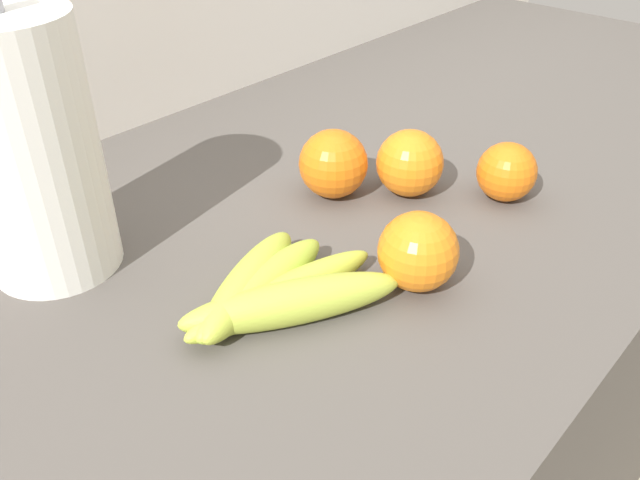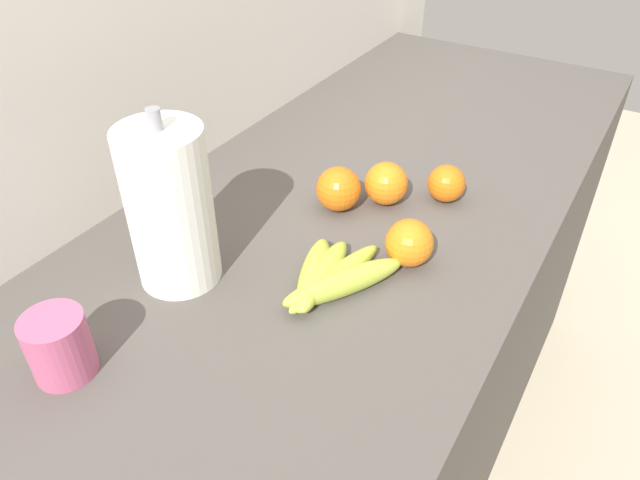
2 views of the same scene
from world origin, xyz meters
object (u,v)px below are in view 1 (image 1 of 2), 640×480
orange_center (333,164)px  orange_far_right (418,251)px  banana_bunch (273,292)px  orange_front (507,172)px  orange_right (410,163)px  paper_towel_roll (30,151)px

orange_center → orange_far_right: 0.19m
banana_bunch → orange_far_right: bearing=-32.7°
orange_far_right → orange_front: bearing=5.3°
orange_far_right → orange_center: bearing=66.1°
orange_right → paper_towel_roll: bearing=153.0°
banana_bunch → orange_right: 0.26m
banana_bunch → orange_front: size_ratio=3.02×
banana_bunch → orange_center: size_ratio=2.58×
orange_front → paper_towel_roll: 0.50m
banana_bunch → paper_towel_roll: 0.25m
orange_center → orange_right: orange_center is taller
orange_center → orange_far_right: bearing=-113.9°
banana_bunch → orange_far_right: orange_far_right is taller
orange_front → paper_towel_roll: bearing=147.1°
orange_center → orange_right: 0.09m
banana_bunch → orange_front: bearing=-10.0°
banana_bunch → paper_towel_roll: (-0.09, 0.21, 0.11)m
paper_towel_roll → orange_front: bearing=-32.9°
orange_right → paper_towel_roll: 0.40m
banana_bunch → orange_center: (0.19, 0.10, 0.02)m
orange_front → paper_towel_roll: paper_towel_roll is taller
orange_center → banana_bunch: bearing=-153.3°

